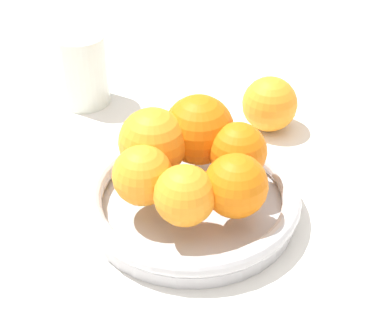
# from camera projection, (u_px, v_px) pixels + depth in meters

# --- Properties ---
(ground_plane) EXTENTS (4.00, 4.00, 0.00)m
(ground_plane) POSITION_uv_depth(u_px,v_px,m) (192.00, 213.00, 0.74)
(ground_plane) COLOR white
(fruit_bowl) EXTENTS (0.25, 0.25, 0.04)m
(fruit_bowl) POSITION_uv_depth(u_px,v_px,m) (192.00, 201.00, 0.73)
(fruit_bowl) COLOR silver
(fruit_bowl) RESTS_ON ground_plane
(orange_pile) EXTENTS (0.17, 0.18, 0.08)m
(orange_pile) POSITION_uv_depth(u_px,v_px,m) (190.00, 156.00, 0.70)
(orange_pile) COLOR orange
(orange_pile) RESTS_ON fruit_bowl
(stray_orange) EXTENTS (0.07, 0.07, 0.07)m
(stray_orange) POSITION_uv_depth(u_px,v_px,m) (270.00, 104.00, 0.86)
(stray_orange) COLOR orange
(stray_orange) RESTS_ON ground_plane
(drinking_glass) EXTENTS (0.07, 0.07, 0.10)m
(drinking_glass) POSITION_uv_depth(u_px,v_px,m) (82.00, 69.00, 0.91)
(drinking_glass) COLOR silver
(drinking_glass) RESTS_ON ground_plane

